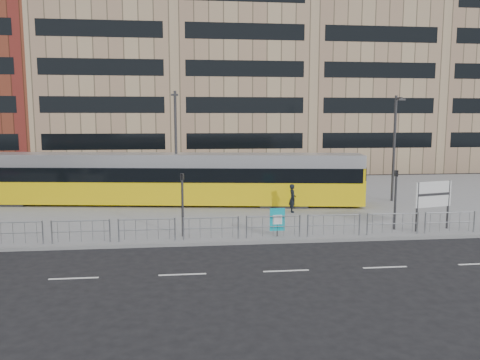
{
  "coord_description": "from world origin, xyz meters",
  "views": [
    {
      "loc": [
        -1.67,
        -21.23,
        5.88
      ],
      "look_at": [
        1.28,
        6.0,
        2.26
      ],
      "focal_mm": 35.0,
      "sensor_mm": 36.0,
      "label": 1
    }
  ],
  "objects": [
    {
      "name": "plaza",
      "position": [
        0.0,
        12.0,
        0.07
      ],
      "size": [
        64.0,
        24.0,
        0.15
      ],
      "primitive_type": "cube",
      "color": "gray",
      "rests_on": "ground"
    },
    {
      "name": "traffic_light_west",
      "position": [
        -2.04,
        1.26,
        2.12
      ],
      "size": [
        0.22,
        0.24,
        3.1
      ],
      "rotation": [
        0.0,
        0.0,
        -0.3
      ],
      "color": "#2D2D30",
      "rests_on": "plaza"
    },
    {
      "name": "pedestrian",
      "position": [
        4.57,
        6.45,
        1.02
      ],
      "size": [
        0.45,
        0.66,
        1.75
      ],
      "primitive_type": "imported",
      "rotation": [
        0.0,
        0.0,
        1.52
      ],
      "color": "black",
      "rests_on": "plaza"
    },
    {
      "name": "ground",
      "position": [
        0.0,
        0.0,
        0.0
      ],
      "size": [
        120.0,
        120.0,
        0.0
      ],
      "primitive_type": "plane",
      "color": "black",
      "rests_on": "ground"
    },
    {
      "name": "tram",
      "position": [
        -4.69,
        10.28,
        1.86
      ],
      "size": [
        28.95,
        6.72,
        3.4
      ],
      "rotation": [
        0.0,
        0.0,
        -0.14
      ],
      "color": "yellow",
      "rests_on": "plaza"
    },
    {
      "name": "lamp_post_east",
      "position": [
        12.39,
        9.62,
        4.15
      ],
      "size": [
        0.45,
        1.04,
        7.27
      ],
      "color": "#2D2D30",
      "rests_on": "plaza"
    },
    {
      "name": "station_sign",
      "position": [
        10.74,
        1.21,
        1.9
      ],
      "size": [
        2.16,
        0.59,
        2.53
      ],
      "rotation": [
        0.0,
        0.0,
        0.23
      ],
      "color": "#2D2D30",
      "rests_on": "plaza"
    },
    {
      "name": "building_row",
      "position": [
        1.55,
        34.27,
        12.91
      ],
      "size": [
        70.4,
        18.4,
        31.2
      ],
      "color": "brown",
      "rests_on": "ground"
    },
    {
      "name": "ad_panel",
      "position": [
        2.55,
        0.76,
        0.96
      ],
      "size": [
        0.75,
        0.09,
        1.4
      ],
      "rotation": [
        0.0,
        0.0,
        0.05
      ],
      "color": "#2D2D30",
      "rests_on": "plaza"
    },
    {
      "name": "pedestrian_barrier",
      "position": [
        2.0,
        0.5,
        0.98
      ],
      "size": [
        32.07,
        0.07,
        1.1
      ],
      "color": "gray",
      "rests_on": "plaza"
    },
    {
      "name": "traffic_light_east",
      "position": [
        8.86,
        1.52,
        2.12
      ],
      "size": [
        0.17,
        0.2,
        3.1
      ],
      "rotation": [
        0.0,
        0.0,
        -0.01
      ],
      "color": "#2D2D30",
      "rests_on": "plaza"
    },
    {
      "name": "kerb",
      "position": [
        0.0,
        0.05,
        0.07
      ],
      "size": [
        64.0,
        0.25,
        0.17
      ],
      "primitive_type": "cube",
      "color": "gray",
      "rests_on": "ground"
    },
    {
      "name": "lamp_post_west",
      "position": [
        -2.55,
        9.9,
        4.27
      ],
      "size": [
        0.45,
        1.04,
        7.51
      ],
      "color": "#2D2D30",
      "rests_on": "plaza"
    },
    {
      "name": "road_markings",
      "position": [
        1.0,
        -4.0,
        0.01
      ],
      "size": [
        62.0,
        0.12,
        0.01
      ],
      "primitive_type": "cube",
      "color": "white",
      "rests_on": "ground"
    }
  ]
}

